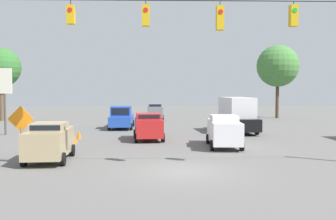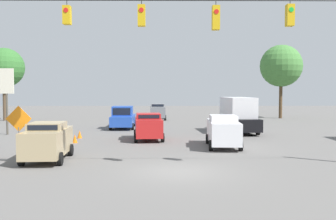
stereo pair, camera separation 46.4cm
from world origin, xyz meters
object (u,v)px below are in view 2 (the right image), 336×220
Objects in this scene: tree_horizon_right at (281,66)px; box_truck_black_oncoming_far at (237,115)px; work_zone_sign at (19,123)px; pickup_truck_blue_withflow_far at (123,118)px; sedan_grey_withflow_deep at (158,111)px; traffic_cone_second at (63,144)px; sedan_tan_parked_shoulder at (48,141)px; traffic_cone_third at (75,139)px; sedan_red_withflow_mid at (148,126)px; traffic_cone_nearest at (54,150)px; sedan_white_crossing_near at (223,131)px; tree_horizon_left at (4,68)px; overhead_signal_span at (181,53)px; traffic_cone_fourth at (80,134)px.

box_truck_black_oncoming_far is at bearing 61.47° from tree_horizon_right.
pickup_truck_blue_withflow_far is at bearing -100.75° from work_zone_sign.
sedan_grey_withflow_deep reaches higher than traffic_cone_second.
pickup_truck_blue_withflow_far reaches higher than sedan_tan_parked_shoulder.
traffic_cone_second and traffic_cone_third have the same top height.
sedan_tan_parked_shoulder is at bearing 94.61° from traffic_cone_second.
pickup_truck_blue_withflow_far is 10.93m from sedan_grey_withflow_deep.
tree_horizon_right reaches higher than sedan_red_withflow_mid.
tree_horizon_right reaches higher than traffic_cone_nearest.
work_zone_sign is at bearing 32.12° from sedan_tan_parked_shoulder.
sedan_white_crossing_near is at bearing -164.07° from traffic_cone_nearest.
box_truck_black_oncoming_far reaches higher than sedan_red_withflow_mid.
work_zone_sign reaches higher than sedan_red_withflow_mid.
tree_horizon_right is at bearing -118.53° from box_truck_black_oncoming_far.
traffic_cone_third is at bearing -90.29° from traffic_cone_nearest.
tree_horizon_right is at bearing -174.52° from tree_horizon_left.
overhead_signal_span is 3.36× the size of box_truck_black_oncoming_far.
sedan_red_withflow_mid is at bearing 108.20° from pickup_truck_blue_withflow_far.
box_truck_black_oncoming_far is 18.95m from tree_horizon_right.
tree_horizon_left is (12.68, -21.55, 5.94)m from traffic_cone_second.
work_zone_sign is at bearing 25.44° from sedan_white_crossing_near.
sedan_tan_parked_shoulder is at bearing -147.88° from work_zone_sign.
pickup_truck_blue_withflow_far is 1.25× the size of sedan_grey_withflow_deep.
box_truck_black_oncoming_far is 28.65m from tree_horizon_left.
sedan_red_withflow_mid is 6.92× the size of traffic_cone_third.
tree_horizon_right is (-21.06, -22.42, 6.40)m from traffic_cone_third.
tree_horizon_left is (11.84, -26.30, 4.25)m from work_zone_sign.
work_zone_sign is at bearing -14.73° from overhead_signal_span.
pickup_truck_blue_withflow_far is 18.47m from tree_horizon_left.
overhead_signal_span reaches higher than pickup_truck_blue_withflow_far.
box_truck_black_oncoming_far is 12.16× the size of traffic_cone_second.
tree_horizon_right is at bearing -114.20° from overhead_signal_span.
box_truck_black_oncoming_far is at bearing -133.61° from sedan_tan_parked_shoulder.
traffic_cone_nearest and traffic_cone_fourth have the same top height.
sedan_white_crossing_near is 31.44m from tree_horizon_left.
sedan_red_withflow_mid is 0.43× the size of tree_horizon_right.
traffic_cone_fourth is (7.09, -11.72, -4.93)m from overhead_signal_span.
sedan_white_crossing_near is (2.51, 8.38, -0.42)m from box_truck_black_oncoming_far.
traffic_cone_nearest is at bearing 81.32° from pickup_truck_blue_withflow_far.
tree_horizon_left is at bearing -55.22° from overhead_signal_span.
sedan_red_withflow_mid is at bearing -163.45° from traffic_cone_third.
traffic_cone_third is 2.54m from traffic_cone_fourth.
pickup_truck_blue_withflow_far is 17.32m from work_zone_sign.
sedan_white_crossing_near is 11.08m from traffic_cone_fourth.
tree_horizon_right reaches higher than sedan_grey_withflow_deep.
traffic_cone_nearest is at bearing 51.43° from sedan_red_withflow_mid.
work_zone_sign is 37.18m from tree_horizon_right.
traffic_cone_nearest is 1.00× the size of traffic_cone_second.
sedan_tan_parked_shoulder is (4.82, 7.88, 0.02)m from sedan_red_withflow_mid.
work_zone_sign is (1.17, 0.73, 0.97)m from sedan_tan_parked_shoulder.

